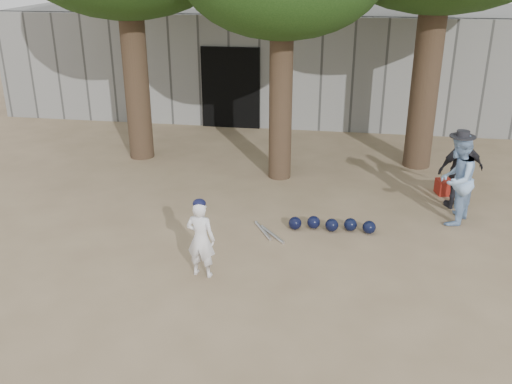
% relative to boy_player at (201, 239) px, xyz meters
% --- Properties ---
extents(ground, '(70.00, 70.00, 0.00)m').
position_rel_boy_player_xyz_m(ground, '(0.05, 0.08, -0.60)').
color(ground, '#937C5E').
rests_on(ground, ground).
extents(boy_player, '(0.48, 0.35, 1.21)m').
position_rel_boy_player_xyz_m(boy_player, '(0.00, 0.00, 0.00)').
color(boy_player, white).
rests_on(boy_player, ground).
extents(spectator_blue, '(0.90, 0.99, 1.64)m').
position_rel_boy_player_xyz_m(spectator_blue, '(3.98, 2.51, 0.22)').
color(spectator_blue, '#91B4E0').
rests_on(spectator_blue, ground).
extents(spectator_dark, '(0.96, 0.65, 1.51)m').
position_rel_boy_player_xyz_m(spectator_dark, '(4.17, 3.21, 0.15)').
color(spectator_dark, '#222227').
rests_on(spectator_dark, ground).
extents(red_bag, '(0.48, 0.41, 0.30)m').
position_rel_boy_player_xyz_m(red_bag, '(4.10, 3.85, -0.45)').
color(red_bag, maroon).
rests_on(red_bag, ground).
extents(back_building, '(16.00, 5.24, 3.00)m').
position_rel_boy_player_xyz_m(back_building, '(0.05, 10.42, 0.90)').
color(back_building, gray).
rests_on(back_building, ground).
extents(helmet_row, '(1.51, 0.33, 0.23)m').
position_rel_boy_player_xyz_m(helmet_row, '(1.87, 1.82, -0.49)').
color(helmet_row, black).
rests_on(helmet_row, ground).
extents(bat_pile, '(0.63, 0.75, 0.06)m').
position_rel_boy_player_xyz_m(bat_pile, '(0.78, 1.50, -0.57)').
color(bat_pile, silver).
rests_on(bat_pile, ground).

